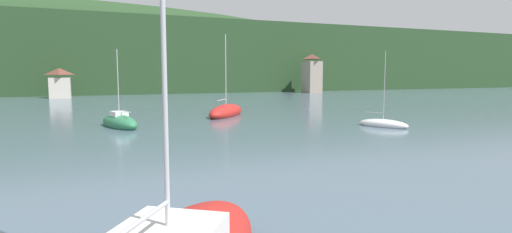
{
  "coord_description": "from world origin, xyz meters",
  "views": [
    {
      "loc": [
        -8.34,
        23.85,
        4.41
      ],
      "look_at": [
        0.0,
        43.86,
        2.08
      ],
      "focal_mm": 28.2,
      "sensor_mm": 36.0,
      "label": 1
    }
  ],
  "objects_px": {
    "shore_building_eastcentral": "(312,74)",
    "sailboat_far_4": "(226,112)",
    "sailboat_far_2": "(119,123)",
    "shore_building_central": "(60,83)",
    "sailboat_mid_0": "(383,124)"
  },
  "relations": [
    {
      "from": "shore_building_eastcentral",
      "to": "sailboat_far_4",
      "type": "distance_m",
      "value": 53.32
    },
    {
      "from": "shore_building_eastcentral",
      "to": "sailboat_far_4",
      "type": "height_order",
      "value": "shore_building_eastcentral"
    },
    {
      "from": "sailboat_mid_0",
      "to": "sailboat_far_4",
      "type": "height_order",
      "value": "sailboat_far_4"
    },
    {
      "from": "shore_building_central",
      "to": "sailboat_far_4",
      "type": "distance_m",
      "value": 44.5
    },
    {
      "from": "shore_building_eastcentral",
      "to": "sailboat_far_2",
      "type": "relative_size",
      "value": 1.29
    },
    {
      "from": "shore_building_eastcentral",
      "to": "sailboat_mid_0",
      "type": "bearing_deg",
      "value": -114.81
    },
    {
      "from": "sailboat_far_4",
      "to": "shore_building_eastcentral",
      "type": "bearing_deg",
      "value": -2.46
    },
    {
      "from": "shore_building_central",
      "to": "sailboat_far_4",
      "type": "bearing_deg",
      "value": -66.25
    },
    {
      "from": "sailboat_mid_0",
      "to": "sailboat_far_4",
      "type": "bearing_deg",
      "value": -169.86
    },
    {
      "from": "sailboat_far_2",
      "to": "sailboat_far_4",
      "type": "xyz_separation_m",
      "value": [
        10.95,
        5.04,
        0.02
      ]
    },
    {
      "from": "sailboat_far_2",
      "to": "sailboat_far_4",
      "type": "distance_m",
      "value": 12.06
    },
    {
      "from": "shore_building_eastcentral",
      "to": "sailboat_far_4",
      "type": "relative_size",
      "value": 0.99
    },
    {
      "from": "shore_building_central",
      "to": "sailboat_far_2",
      "type": "distance_m",
      "value": 46.3
    },
    {
      "from": "shore_building_central",
      "to": "sailboat_far_4",
      "type": "relative_size",
      "value": 0.61
    },
    {
      "from": "shore_building_central",
      "to": "shore_building_eastcentral",
      "type": "relative_size",
      "value": 0.61
    }
  ]
}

